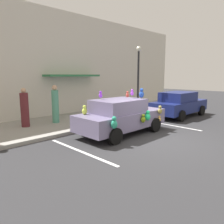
{
  "coord_description": "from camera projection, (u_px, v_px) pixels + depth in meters",
  "views": [
    {
      "loc": [
        -7.15,
        -4.77,
        2.57
      ],
      "look_at": [
        -0.22,
        2.17,
        0.9
      ],
      "focal_mm": 34.76,
      "sensor_mm": 36.0,
      "label": 1
    }
  ],
  "objects": [
    {
      "name": "storefront_building",
      "position": [
        57.0,
        65.0,
        13.19
      ],
      "size": [
        24.0,
        1.25,
        6.4
      ],
      "color": "beige",
      "rests_on": "ground"
    },
    {
      "name": "street_lamp_post",
      "position": [
        138.0,
        74.0,
        13.08
      ],
      "size": [
        0.28,
        0.28,
        4.11
      ],
      "color": "black",
      "rests_on": "sidewalk"
    },
    {
      "name": "ground_plane",
      "position": [
        154.0,
        140.0,
        8.74
      ],
      "size": [
        60.0,
        60.0,
        0.0
      ],
      "primitive_type": "plane",
      "color": "#2D2D30"
    },
    {
      "name": "pedestrian_by_lamp",
      "position": [
        55.0,
        105.0,
        11.07
      ],
      "size": [
        0.35,
        0.35,
        1.93
      ],
      "color": "#50987B",
      "rests_on": "sidewalk"
    },
    {
      "name": "teddy_bear_on_sidewalk",
      "position": [
        132.0,
        108.0,
        13.58
      ],
      "size": [
        0.41,
        0.35,
        0.79
      ],
      "color": "brown",
      "rests_on": "sidewalk"
    },
    {
      "name": "pedestrian_walking_past",
      "position": [
        25.0,
        109.0,
        10.19
      ],
      "size": [
        0.38,
        0.38,
        1.84
      ],
      "color": "#5A2327",
      "rests_on": "sidewalk"
    },
    {
      "name": "parked_sedan_behind",
      "position": [
        179.0,
        104.0,
        13.54
      ],
      "size": [
        4.33,
        1.92,
        1.54
      ],
      "color": "navy",
      "rests_on": "ground"
    },
    {
      "name": "plush_covered_car",
      "position": [
        121.0,
        116.0,
        9.51
      ],
      "size": [
        4.24,
        2.08,
        2.0
      ],
      "color": "slate",
      "rests_on": "ground"
    },
    {
      "name": "parking_stripe_front",
      "position": [
        168.0,
        125.0,
        11.37
      ],
      "size": [
        0.12,
        3.6,
        0.01
      ],
      "primitive_type": "cube",
      "color": "silver",
      "rests_on": "ground"
    },
    {
      "name": "sidewalk",
      "position": [
        79.0,
        120.0,
        12.22
      ],
      "size": [
        24.0,
        4.0,
        0.15
      ],
      "primitive_type": "cube",
      "color": "gray",
      "rests_on": "ground"
    },
    {
      "name": "parking_stripe_rear",
      "position": [
        80.0,
        151.0,
        7.41
      ],
      "size": [
        0.12,
        3.6,
        0.01
      ],
      "primitive_type": "cube",
      "color": "silver",
      "rests_on": "ground"
    }
  ]
}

